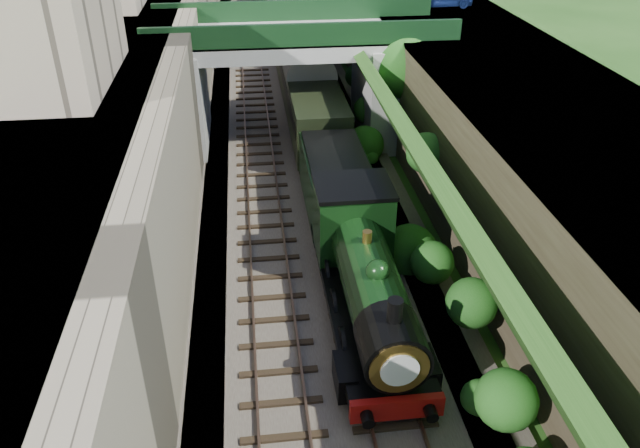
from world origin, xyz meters
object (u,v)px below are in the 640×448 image
Objects in this scene: tender at (336,188)px; locomotive at (366,279)px; tree at (404,67)px; road_bridge at (307,70)px.

locomotive is at bearing -90.00° from tender.
tree reaches higher than locomotive.
locomotive is 7.37m from tender.
road_bridge reaches higher than tree.
tender is (0.26, -9.65, -2.46)m from road_bridge.
locomotive is (0.26, -17.01, -2.18)m from road_bridge.
tree is 0.65× the size of locomotive.
tree is 15.91m from locomotive.
road_bridge is 2.67× the size of tender.
tree is (4.97, -2.07, 0.57)m from road_bridge.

